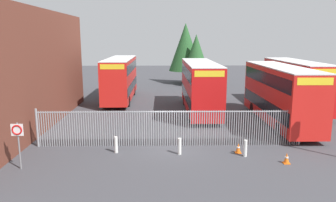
# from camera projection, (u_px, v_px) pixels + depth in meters

# --- Properties ---
(ground_plane) EXTENTS (100.00, 100.00, 0.00)m
(ground_plane) POSITION_uv_depth(u_px,v_px,m) (167.00, 115.00, 27.55)
(ground_plane) COLOR #3D3D42
(palisade_fence) EXTENTS (16.08, 0.14, 2.35)m
(palisade_fence) POSITION_uv_depth(u_px,v_px,m) (170.00, 127.00, 19.47)
(palisade_fence) COLOR gray
(palisade_fence) RESTS_ON ground
(double_decker_bus_near_gate) EXTENTS (2.54, 10.81, 4.42)m
(double_decker_bus_near_gate) POSITION_uv_depth(u_px,v_px,m) (280.00, 93.00, 24.24)
(double_decker_bus_near_gate) COLOR red
(double_decker_bus_near_gate) RESTS_ON ground
(double_decker_bus_behind_fence_left) EXTENTS (2.54, 10.81, 4.42)m
(double_decker_bus_behind_fence_left) POSITION_uv_depth(u_px,v_px,m) (295.00, 83.00, 29.58)
(double_decker_bus_behind_fence_left) COLOR red
(double_decker_bus_behind_fence_left) RESTS_ON ground
(double_decker_bus_behind_fence_right) EXTENTS (2.54, 10.81, 4.42)m
(double_decker_bus_behind_fence_right) POSITION_uv_depth(u_px,v_px,m) (120.00, 77.00, 33.71)
(double_decker_bus_behind_fence_right) COLOR red
(double_decker_bus_behind_fence_right) RESTS_ON ground
(double_decker_bus_far_back) EXTENTS (2.54, 10.81, 4.42)m
(double_decker_bus_far_back) POSITION_uv_depth(u_px,v_px,m) (200.00, 85.00, 28.22)
(double_decker_bus_far_back) COLOR red
(double_decker_bus_far_back) RESTS_ON ground
(bollard_near_left) EXTENTS (0.20, 0.20, 0.95)m
(bollard_near_left) POSITION_uv_depth(u_px,v_px,m) (116.00, 145.00, 18.41)
(bollard_near_left) COLOR silver
(bollard_near_left) RESTS_ON ground
(bollard_center_front) EXTENTS (0.20, 0.20, 0.95)m
(bollard_center_front) POSITION_uv_depth(u_px,v_px,m) (180.00, 146.00, 18.13)
(bollard_center_front) COLOR silver
(bollard_center_front) RESTS_ON ground
(bollard_near_right) EXTENTS (0.20, 0.20, 0.95)m
(bollard_near_right) POSITION_uv_depth(u_px,v_px,m) (245.00, 148.00, 17.81)
(bollard_near_right) COLOR silver
(bollard_near_right) RESTS_ON ground
(traffic_cone_by_gate) EXTENTS (0.34, 0.34, 0.59)m
(traffic_cone_by_gate) POSITION_uv_depth(u_px,v_px,m) (238.00, 148.00, 18.40)
(traffic_cone_by_gate) COLOR orange
(traffic_cone_by_gate) RESTS_ON ground
(traffic_cone_mid_forecourt) EXTENTS (0.34, 0.34, 0.59)m
(traffic_cone_mid_forecourt) POSITION_uv_depth(u_px,v_px,m) (287.00, 158.00, 16.85)
(traffic_cone_mid_forecourt) COLOR orange
(traffic_cone_mid_forecourt) RESTS_ON ground
(speed_limit_sign_post) EXTENTS (0.60, 0.14, 2.40)m
(speed_limit_sign_post) POSITION_uv_depth(u_px,v_px,m) (18.00, 135.00, 15.83)
(speed_limit_sign_post) COLOR slate
(speed_limit_sign_post) RESTS_ON ground
(tree_tall_back) EXTENTS (3.55, 3.55, 6.96)m
(tree_tall_back) POSITION_uv_depth(u_px,v_px,m) (196.00, 53.00, 43.63)
(tree_tall_back) COLOR #4C3823
(tree_tall_back) RESTS_ON ground
(tree_short_side) EXTENTS (4.70, 4.70, 8.56)m
(tree_short_side) POSITION_uv_depth(u_px,v_px,m) (186.00, 47.00, 45.64)
(tree_short_side) COLOR #4C3823
(tree_short_side) RESTS_ON ground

